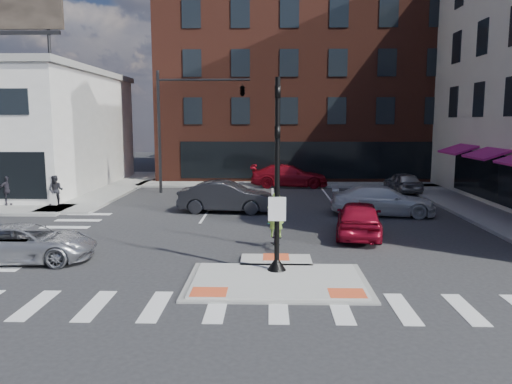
{
  "coord_description": "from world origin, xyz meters",
  "views": [
    {
      "loc": [
        -0.25,
        -14.88,
        4.82
      ],
      "look_at": [
        -0.77,
        4.62,
        2.0
      ],
      "focal_mm": 35.0,
      "sensor_mm": 36.0,
      "label": 1
    }
  ],
  "objects_px": {
    "cyclist": "(276,230)",
    "pedestrian_b": "(8,190)",
    "white_pickup": "(383,201)",
    "silver_suv": "(26,243)",
    "bg_car_red": "(289,176)",
    "bg_car_silver": "(403,182)",
    "pedestrian_a": "(56,190)",
    "red_sedan": "(359,218)",
    "bg_car_dark": "(226,197)"
  },
  "relations": [
    {
      "from": "white_pickup",
      "to": "pedestrian_b",
      "type": "relative_size",
      "value": 3.18
    },
    {
      "from": "cyclist",
      "to": "white_pickup",
      "type": "bearing_deg",
      "value": -129.69
    },
    {
      "from": "silver_suv",
      "to": "cyclist",
      "type": "height_order",
      "value": "cyclist"
    },
    {
      "from": "bg_car_red",
      "to": "pedestrian_a",
      "type": "bearing_deg",
      "value": 126.1
    },
    {
      "from": "pedestrian_a",
      "to": "bg_car_silver",
      "type": "bearing_deg",
      "value": 14.51
    },
    {
      "from": "silver_suv",
      "to": "pedestrian_b",
      "type": "bearing_deg",
      "value": 26.22
    },
    {
      "from": "silver_suv",
      "to": "pedestrian_b",
      "type": "height_order",
      "value": "pedestrian_b"
    },
    {
      "from": "red_sedan",
      "to": "pedestrian_b",
      "type": "height_order",
      "value": "pedestrian_b"
    },
    {
      "from": "silver_suv",
      "to": "bg_car_dark",
      "type": "xyz_separation_m",
      "value": [
        6.07,
        9.43,
        0.17
      ]
    },
    {
      "from": "silver_suv",
      "to": "white_pickup",
      "type": "distance_m",
      "value": 16.61
    },
    {
      "from": "bg_car_red",
      "to": "silver_suv",
      "type": "bearing_deg",
      "value": 154.91
    },
    {
      "from": "white_pickup",
      "to": "red_sedan",
      "type": "bearing_deg",
      "value": 161.92
    },
    {
      "from": "red_sedan",
      "to": "white_pickup",
      "type": "relative_size",
      "value": 0.87
    },
    {
      "from": "cyclist",
      "to": "pedestrian_a",
      "type": "height_order",
      "value": "cyclist"
    },
    {
      "from": "silver_suv",
      "to": "red_sedan",
      "type": "height_order",
      "value": "red_sedan"
    },
    {
      "from": "red_sedan",
      "to": "bg_car_dark",
      "type": "height_order",
      "value": "bg_car_dark"
    },
    {
      "from": "silver_suv",
      "to": "pedestrian_b",
      "type": "distance_m",
      "value": 12.11
    },
    {
      "from": "silver_suv",
      "to": "cyclist",
      "type": "xyz_separation_m",
      "value": [
        8.57,
        1.96,
        0.08
      ]
    },
    {
      "from": "silver_suv",
      "to": "bg_car_silver",
      "type": "distance_m",
      "value": 24.24
    },
    {
      "from": "bg_car_dark",
      "to": "bg_car_silver",
      "type": "relative_size",
      "value": 1.22
    },
    {
      "from": "pedestrian_b",
      "to": "red_sedan",
      "type": "bearing_deg",
      "value": -45.36
    },
    {
      "from": "cyclist",
      "to": "pedestrian_b",
      "type": "bearing_deg",
      "value": -30.56
    },
    {
      "from": "bg_car_red",
      "to": "pedestrian_b",
      "type": "relative_size",
      "value": 3.4
    },
    {
      "from": "bg_car_red",
      "to": "bg_car_dark",
      "type": "bearing_deg",
      "value": 161.36
    },
    {
      "from": "silver_suv",
      "to": "pedestrian_b",
      "type": "xyz_separation_m",
      "value": [
        -6.13,
        10.43,
        0.32
      ]
    },
    {
      "from": "bg_car_red",
      "to": "pedestrian_b",
      "type": "height_order",
      "value": "pedestrian_b"
    },
    {
      "from": "silver_suv",
      "to": "bg_car_silver",
      "type": "height_order",
      "value": "bg_car_silver"
    },
    {
      "from": "red_sedan",
      "to": "white_pickup",
      "type": "height_order",
      "value": "red_sedan"
    },
    {
      "from": "silver_suv",
      "to": "bg_car_red",
      "type": "height_order",
      "value": "bg_car_red"
    },
    {
      "from": "white_pickup",
      "to": "bg_car_dark",
      "type": "relative_size",
      "value": 1.05
    },
    {
      "from": "bg_car_silver",
      "to": "pedestrian_a",
      "type": "bearing_deg",
      "value": 12.64
    },
    {
      "from": "red_sedan",
      "to": "bg_car_silver",
      "type": "bearing_deg",
      "value": -102.82
    },
    {
      "from": "white_pickup",
      "to": "bg_car_silver",
      "type": "relative_size",
      "value": 1.28
    },
    {
      "from": "bg_car_silver",
      "to": "cyclist",
      "type": "relative_size",
      "value": 1.89
    },
    {
      "from": "red_sedan",
      "to": "cyclist",
      "type": "distance_m",
      "value": 4.06
    },
    {
      "from": "bg_car_red",
      "to": "pedestrian_a",
      "type": "relative_size",
      "value": 3.35
    },
    {
      "from": "bg_car_silver",
      "to": "pedestrian_b",
      "type": "distance_m",
      "value": 24.33
    },
    {
      "from": "bg_car_dark",
      "to": "cyclist",
      "type": "xyz_separation_m",
      "value": [
        2.5,
        -7.48,
        -0.09
      ]
    },
    {
      "from": "bg_car_silver",
      "to": "bg_car_dark",
      "type": "bearing_deg",
      "value": 29.03
    },
    {
      "from": "silver_suv",
      "to": "white_pickup",
      "type": "relative_size",
      "value": 0.89
    },
    {
      "from": "red_sedan",
      "to": "pedestrian_a",
      "type": "distance_m",
      "value": 16.77
    },
    {
      "from": "bg_car_silver",
      "to": "bg_car_red",
      "type": "xyz_separation_m",
      "value": [
        -7.52,
        2.56,
        0.12
      ]
    },
    {
      "from": "silver_suv",
      "to": "cyclist",
      "type": "relative_size",
      "value": 2.15
    },
    {
      "from": "silver_suv",
      "to": "white_pickup",
      "type": "xyz_separation_m",
      "value": [
        14.11,
        8.77,
        0.11
      ]
    },
    {
      "from": "pedestrian_b",
      "to": "silver_suv",
      "type": "bearing_deg",
      "value": -85.52
    },
    {
      "from": "cyclist",
      "to": "pedestrian_b",
      "type": "relative_size",
      "value": 1.32
    },
    {
      "from": "cyclist",
      "to": "pedestrian_b",
      "type": "xyz_separation_m",
      "value": [
        -14.7,
        8.48,
        0.24
      ]
    },
    {
      "from": "white_pickup",
      "to": "cyclist",
      "type": "xyz_separation_m",
      "value": [
        -5.53,
        -6.81,
        -0.03
      ]
    },
    {
      "from": "red_sedan",
      "to": "cyclist",
      "type": "bearing_deg",
      "value": 39.72
    },
    {
      "from": "silver_suv",
      "to": "pedestrian_a",
      "type": "height_order",
      "value": "pedestrian_a"
    }
  ]
}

